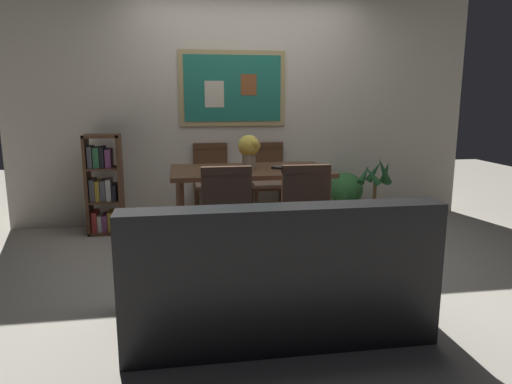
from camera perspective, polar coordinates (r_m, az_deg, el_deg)
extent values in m
plane|color=beige|center=(4.23, 1.67, -8.23)|extent=(12.00, 12.00, 0.00)
cube|color=beige|center=(5.43, -1.23, 10.14)|extent=(5.20, 0.10, 2.60)
cube|color=tan|center=(5.35, -2.82, 12.33)|extent=(1.17, 0.02, 0.82)
cube|color=#1E7260|center=(5.34, -2.80, 12.33)|extent=(1.07, 0.01, 0.72)
cube|color=beige|center=(5.31, -5.03, 11.65)|extent=(0.21, 0.00, 0.29)
cube|color=brown|center=(5.35, -0.88, 12.78)|extent=(0.18, 0.00, 0.23)
cube|color=brown|center=(4.49, -0.76, 2.55)|extent=(1.48, 0.85, 0.04)
cylinder|color=brown|center=(4.18, -9.02, -3.51)|extent=(0.07, 0.07, 0.71)
cylinder|color=brown|center=(4.38, 8.50, -2.80)|extent=(0.07, 0.07, 0.71)
cylinder|color=brown|center=(4.85, -9.08, -1.43)|extent=(0.07, 0.07, 0.71)
cylinder|color=brown|center=(5.02, 6.13, -0.90)|extent=(0.07, 0.07, 0.71)
cube|color=brown|center=(3.81, -3.79, -3.57)|extent=(0.40, 0.40, 0.03)
cube|color=#997A66|center=(3.80, -3.79, -3.17)|extent=(0.36, 0.36, 0.03)
cylinder|color=brown|center=(3.70, -6.13, -7.70)|extent=(0.04, 0.04, 0.42)
cylinder|color=brown|center=(3.73, -0.87, -7.47)|extent=(0.04, 0.04, 0.42)
cylinder|color=brown|center=(4.03, -6.40, -6.13)|extent=(0.04, 0.04, 0.42)
cylinder|color=brown|center=(4.05, -1.58, -5.93)|extent=(0.04, 0.04, 0.42)
cube|color=brown|center=(3.58, -3.56, -0.56)|extent=(0.38, 0.04, 0.46)
cube|color=brown|center=(3.54, -3.60, 2.61)|extent=(0.38, 0.05, 0.06)
cube|color=brown|center=(5.29, 1.57, 0.70)|extent=(0.40, 0.40, 0.03)
cube|color=#997A66|center=(5.29, 1.58, 1.00)|extent=(0.36, 0.36, 0.03)
cylinder|color=brown|center=(5.53, 2.96, -1.21)|extent=(0.04, 0.04, 0.42)
cylinder|color=brown|center=(5.47, -0.52, -1.34)|extent=(0.04, 0.04, 0.42)
cylinder|color=brown|center=(5.21, 3.75, -2.02)|extent=(0.04, 0.04, 0.42)
cylinder|color=brown|center=(5.15, 0.05, -2.16)|extent=(0.04, 0.04, 0.42)
cube|color=brown|center=(5.43, 1.23, 3.57)|extent=(0.38, 0.04, 0.46)
cube|color=brown|center=(5.40, 1.24, 5.67)|extent=(0.38, 0.05, 0.06)
cube|color=brown|center=(5.23, -5.32, 0.52)|extent=(0.40, 0.40, 0.03)
cube|color=#997A66|center=(5.22, -5.32, 0.82)|extent=(0.36, 0.36, 0.03)
cylinder|color=brown|center=(5.45, -3.62, -1.41)|extent=(0.04, 0.04, 0.42)
cylinder|color=brown|center=(5.43, -7.19, -1.53)|extent=(0.04, 0.04, 0.42)
cylinder|color=brown|center=(5.12, -3.24, -2.25)|extent=(0.04, 0.04, 0.42)
cylinder|color=brown|center=(5.10, -7.04, -2.38)|extent=(0.04, 0.04, 0.42)
cube|color=brown|center=(5.36, -5.50, 3.43)|extent=(0.38, 0.04, 0.46)
cube|color=brown|center=(5.34, -5.54, 5.55)|extent=(0.38, 0.05, 0.06)
cube|color=brown|center=(3.90, 5.26, -3.25)|extent=(0.40, 0.40, 0.03)
cube|color=#997A66|center=(3.89, 5.26, -2.86)|extent=(0.36, 0.36, 0.03)
cylinder|color=brown|center=(3.77, 3.32, -7.33)|extent=(0.04, 0.04, 0.42)
cylinder|color=brown|center=(3.85, 8.30, -7.00)|extent=(0.04, 0.04, 0.42)
cylinder|color=brown|center=(4.08, 2.28, -5.82)|extent=(0.04, 0.04, 0.42)
cylinder|color=brown|center=(4.16, 6.89, -5.56)|extent=(0.04, 0.04, 0.42)
cube|color=brown|center=(3.67, 6.02, -0.29)|extent=(0.38, 0.04, 0.46)
cube|color=brown|center=(3.64, 6.09, 2.80)|extent=(0.38, 0.05, 0.06)
cube|color=black|center=(3.06, 1.98, -12.10)|extent=(1.80, 0.84, 0.40)
cube|color=black|center=(2.62, 3.41, -6.41)|extent=(1.80, 0.20, 0.44)
cube|color=black|center=(2.91, -13.94, -7.18)|extent=(0.18, 0.80, 0.22)
cube|color=black|center=(3.21, 16.44, -5.59)|extent=(0.18, 0.80, 0.22)
cube|color=#334C72|center=(2.72, -6.64, -7.16)|extent=(0.32, 0.16, 0.33)
cube|color=#334C72|center=(2.77, 2.76, -6.72)|extent=(0.32, 0.16, 0.33)
cube|color=#334C72|center=(2.89, 11.56, -6.15)|extent=(0.32, 0.16, 0.33)
cube|color=brown|center=(5.21, -19.55, 0.81)|extent=(0.03, 0.28, 1.04)
cube|color=brown|center=(5.16, -15.95, 0.93)|extent=(0.03, 0.28, 1.04)
cube|color=brown|center=(5.30, -17.43, -4.52)|extent=(0.36, 0.28, 0.03)
cube|color=brown|center=(5.12, -18.11, 6.44)|extent=(0.36, 0.28, 0.03)
cube|color=brown|center=(5.22, -17.65, -1.01)|extent=(0.30, 0.28, 0.02)
cube|color=brown|center=(5.16, -17.88, 2.76)|extent=(0.30, 0.28, 0.02)
cube|color=#B2332D|center=(5.28, -18.71, -3.28)|extent=(0.05, 0.22, 0.21)
cube|color=beige|center=(5.28, -18.15, -3.48)|extent=(0.04, 0.22, 0.17)
cube|color=#7F3F72|center=(5.27, -17.61, -3.44)|extent=(0.05, 0.22, 0.18)
cube|color=gold|center=(5.26, -16.98, -3.27)|extent=(0.05, 0.22, 0.21)
cube|color=#595960|center=(5.21, -18.96, 0.28)|extent=(0.05, 0.22, 0.23)
cube|color=gold|center=(5.20, -18.40, 0.21)|extent=(0.04, 0.22, 0.21)
cube|color=#595960|center=(5.20, -17.82, 0.25)|extent=(0.05, 0.22, 0.21)
cube|color=beige|center=(5.19, -17.21, 0.34)|extent=(0.05, 0.22, 0.23)
cube|color=black|center=(5.18, -16.60, 0.04)|extent=(0.04, 0.22, 0.17)
cube|color=#595960|center=(5.16, -19.23, 4.02)|extent=(0.05, 0.22, 0.22)
cube|color=#337247|center=(5.15, -18.54, 4.00)|extent=(0.06, 0.22, 0.21)
cube|color=black|center=(5.14, -17.92, 4.06)|extent=(0.04, 0.22, 0.21)
cube|color=#7F3F72|center=(5.13, -17.27, 3.94)|extent=(0.06, 0.22, 0.19)
cylinder|color=#4C4742|center=(5.65, 10.67, -2.26)|extent=(0.25, 0.25, 0.21)
cylinder|color=#332319|center=(5.63, 10.71, -1.33)|extent=(0.23, 0.23, 0.02)
sphere|color=#387F3D|center=(5.59, 10.77, 0.32)|extent=(0.39, 0.39, 0.39)
cylinder|color=#387F3D|center=(5.55, 11.66, -2.72)|extent=(0.03, 0.03, 0.32)
cylinder|color=#387F3D|center=(5.76, 11.53, -1.97)|extent=(0.03, 0.03, 0.28)
cylinder|color=brown|center=(5.35, 13.93, -3.24)|extent=(0.25, 0.25, 0.20)
cylinder|color=#332319|center=(5.33, 13.97, -2.32)|extent=(0.23, 0.23, 0.02)
cylinder|color=brown|center=(5.29, 14.06, -0.55)|extent=(0.04, 0.04, 0.32)
cone|color=#235B2D|center=(5.27, 15.36, 2.34)|extent=(0.12, 0.25, 0.28)
cone|color=#235B2D|center=(5.32, 14.06, 2.45)|extent=(0.21, 0.12, 0.26)
cone|color=#235B2D|center=(5.29, 12.95, 2.15)|extent=(0.24, 0.24, 0.23)
cone|color=#235B2D|center=(5.16, 13.82, 1.94)|extent=(0.21, 0.21, 0.23)
cone|color=#235B2D|center=(5.17, 15.10, 2.52)|extent=(0.25, 0.18, 0.33)
cylinder|color=tan|center=(4.50, -0.87, 3.76)|extent=(0.13, 0.13, 0.14)
sphere|color=#EACC4C|center=(4.49, -0.87, 5.58)|extent=(0.20, 0.20, 0.20)
sphere|color=pink|center=(4.55, -1.52, 6.01)|extent=(0.07, 0.07, 0.07)
sphere|color=#EACC4C|center=(4.42, -0.17, 5.87)|extent=(0.08, 0.08, 0.08)
sphere|color=#EACC4C|center=(4.52, 0.07, 5.58)|extent=(0.08, 0.08, 0.08)
cube|color=black|center=(4.47, 2.88, 2.89)|extent=(0.15, 0.12, 0.02)
cube|color=gray|center=(4.47, 2.88, 3.04)|extent=(0.10, 0.08, 0.00)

